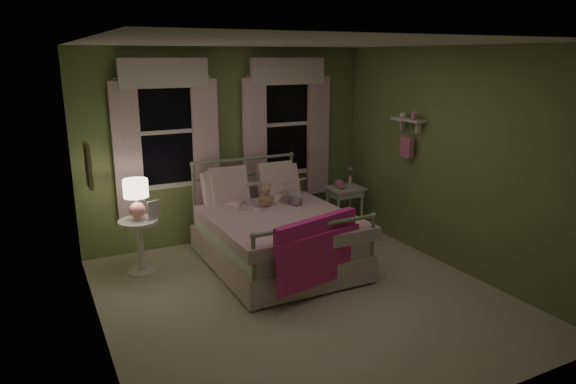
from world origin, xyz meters
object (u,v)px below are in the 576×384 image
teddy_bear (266,197)px  nightstand_right (345,194)px  table_lamp (136,195)px  child_right (280,180)px  nightstand_left (140,239)px  bed (275,234)px  child_left (239,182)px

teddy_bear → nightstand_right: size_ratio=0.47×
nightstand_right → table_lamp: bearing=-176.0°
child_right → nightstand_left: size_ratio=1.13×
bed → teddy_bear: 0.49m
nightstand_right → nightstand_left: bearing=-176.0°
nightstand_right → child_left: bearing=-171.1°
table_lamp → nightstand_right: size_ratio=0.71×
teddy_bear → nightstand_left: (-1.52, 0.22, -0.37)m
nightstand_left → teddy_bear: bearing=-8.4°
teddy_bear → nightstand_right: (1.46, 0.43, -0.24)m
bed → child_left: child_left is taller
nightstand_left → nightstand_right: same height
bed → table_lamp: bearing=162.2°
bed → nightstand_left: bearing=162.2°
child_left → nightstand_right: 1.81m
child_left → teddy_bear: bearing=130.8°
teddy_bear → child_right: bearing=29.5°
child_left → teddy_bear: (0.28, -0.16, -0.18)m
child_right → child_left: bearing=-12.5°
bed → child_left: bearing=123.6°
bed → teddy_bear: (-0.00, 0.26, 0.41)m
child_right → teddy_bear: bearing=17.0°
nightstand_left → table_lamp: (0.00, 0.00, 0.54)m
child_left → nightstand_left: child_left is taller
bed → nightstand_left: (-1.52, 0.49, 0.03)m
child_left → child_right: child_left is taller
bed → teddy_bear: size_ratio=6.72×
teddy_bear → table_lamp: table_lamp is taller
child_left → nightstand_right: child_left is taller
child_right → table_lamp: child_right is taller
child_right → teddy_bear: size_ratio=2.43×
child_left → child_right: bearing=160.3°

